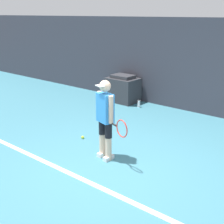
{
  "coord_description": "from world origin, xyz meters",
  "views": [
    {
      "loc": [
        3.42,
        -3.89,
        2.74
      ],
      "look_at": [
        -0.29,
        0.51,
        0.9
      ],
      "focal_mm": 50.0,
      "sensor_mm": 36.0,
      "label": 1
    }
  ],
  "objects_px": {
    "tennis_player": "(106,117)",
    "tennis_ball": "(83,137)",
    "water_bottle": "(139,104)",
    "covered_chair": "(123,89)"
  },
  "relations": [
    {
      "from": "tennis_ball",
      "to": "tennis_player",
      "type": "bearing_deg",
      "value": -20.85
    },
    {
      "from": "tennis_player",
      "to": "covered_chair",
      "type": "relative_size",
      "value": 1.61
    },
    {
      "from": "tennis_ball",
      "to": "covered_chair",
      "type": "bearing_deg",
      "value": 112.1
    },
    {
      "from": "tennis_player",
      "to": "water_bottle",
      "type": "distance_m",
      "value": 3.67
    },
    {
      "from": "covered_chair",
      "to": "water_bottle",
      "type": "height_order",
      "value": "covered_chair"
    },
    {
      "from": "tennis_ball",
      "to": "covered_chair",
      "type": "relative_size",
      "value": 0.07
    },
    {
      "from": "tennis_ball",
      "to": "water_bottle",
      "type": "xyz_separation_m",
      "value": [
        -0.46,
        2.85,
        0.07
      ]
    },
    {
      "from": "covered_chair",
      "to": "water_bottle",
      "type": "xyz_separation_m",
      "value": [
        0.77,
        -0.2,
        -0.3
      ]
    },
    {
      "from": "tennis_player",
      "to": "tennis_ball",
      "type": "height_order",
      "value": "tennis_player"
    },
    {
      "from": "tennis_ball",
      "to": "water_bottle",
      "type": "height_order",
      "value": "water_bottle"
    }
  ]
}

